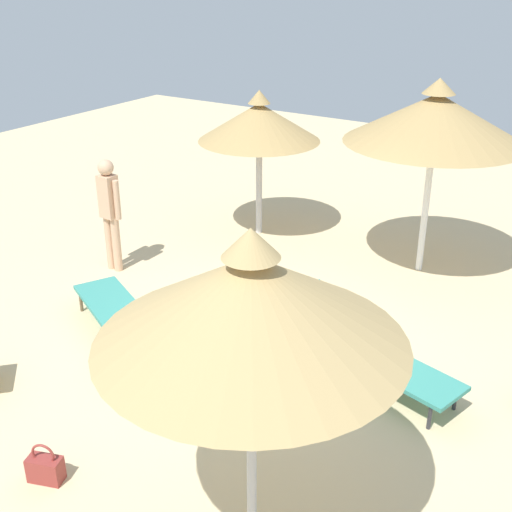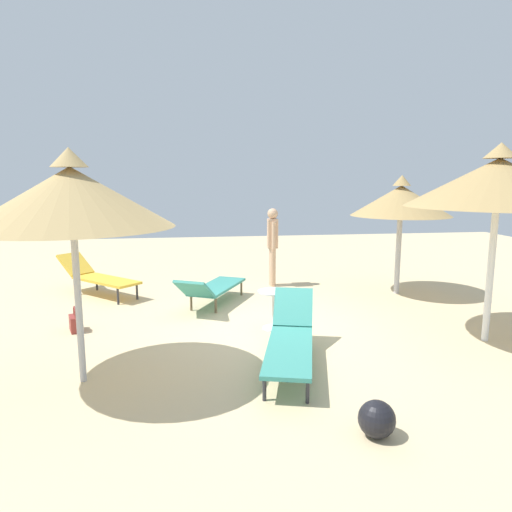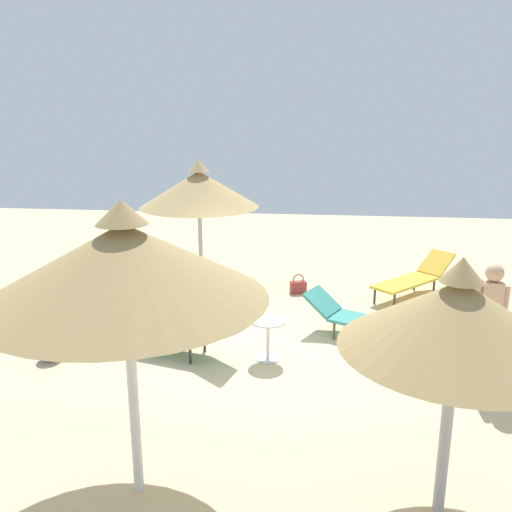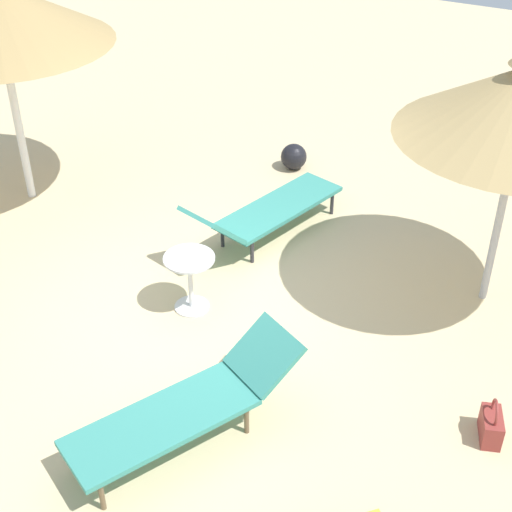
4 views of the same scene
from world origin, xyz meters
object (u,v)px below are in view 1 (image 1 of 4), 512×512
(handbag, at_px, (45,468))
(parasol_umbrella_front, at_px, (436,118))
(parasol_umbrella_center, at_px, (251,300))
(side_table_round, at_px, (259,309))
(lounge_chair_near_right, at_px, (120,312))
(parasol_umbrella_near_left, at_px, (259,122))
(lounge_chair_far_right, at_px, (368,349))
(person_standing_edge, at_px, (110,208))

(handbag, bearing_deg, parasol_umbrella_front, -102.05)
(parasol_umbrella_center, relative_size, side_table_round, 4.38)
(parasol_umbrella_center, bearing_deg, lounge_chair_near_right, -29.09)
(parasol_umbrella_center, bearing_deg, parasol_umbrella_near_left, -58.09)
(parasol_umbrella_center, distance_m, lounge_chair_near_right, 3.99)
(parasol_umbrella_center, xyz_separation_m, parasol_umbrella_front, (0.60, -5.70, 0.15))
(parasol_umbrella_near_left, distance_m, lounge_chair_far_right, 4.85)
(lounge_chair_far_right, distance_m, person_standing_edge, 4.57)
(parasol_umbrella_center, bearing_deg, side_table_round, -58.78)
(lounge_chair_far_right, bearing_deg, side_table_round, -2.02)
(parasol_umbrella_near_left, xyz_separation_m, parasol_umbrella_center, (-3.51, 5.65, 0.26))
(side_table_round, bearing_deg, handbag, 84.08)
(side_table_round, bearing_deg, parasol_umbrella_center, 121.22)
(parasol_umbrella_front, bearing_deg, handbag, 77.95)
(person_standing_edge, bearing_deg, handbag, 125.85)
(parasol_umbrella_front, height_order, side_table_round, parasol_umbrella_front)
(side_table_round, bearing_deg, parasol_umbrella_front, -108.10)
(parasol_umbrella_center, bearing_deg, parasol_umbrella_front, -84.03)
(parasol_umbrella_near_left, relative_size, person_standing_edge, 1.41)
(lounge_chair_near_right, height_order, lounge_chair_far_right, lounge_chair_far_right)
(parasol_umbrella_near_left, xyz_separation_m, lounge_chair_far_right, (-3.41, 3.06, -1.58))
(person_standing_edge, height_order, handbag, person_standing_edge)
(lounge_chair_far_right, bearing_deg, parasol_umbrella_near_left, -41.89)
(lounge_chair_near_right, height_order, side_table_round, lounge_chair_near_right)
(parasol_umbrella_front, bearing_deg, side_table_round, 71.90)
(person_standing_edge, bearing_deg, side_table_round, 170.16)
(parasol_umbrella_front, distance_m, lounge_chair_near_right, 5.11)
(handbag, bearing_deg, lounge_chair_near_right, -62.64)
(parasol_umbrella_near_left, bearing_deg, lounge_chair_near_right, 96.16)
(parasol_umbrella_near_left, xyz_separation_m, person_standing_edge, (1.08, 2.49, -0.96))
(lounge_chair_near_right, bearing_deg, parasol_umbrella_front, -122.04)
(parasol_umbrella_center, bearing_deg, lounge_chair_far_right, -87.72)
(lounge_chair_near_right, height_order, handbag, lounge_chair_near_right)
(parasol_umbrella_center, height_order, side_table_round, parasol_umbrella_center)
(person_standing_edge, xyz_separation_m, side_table_round, (-2.99, 0.52, -0.58))
(parasol_umbrella_front, relative_size, lounge_chair_far_right, 1.28)
(lounge_chair_far_right, bearing_deg, parasol_umbrella_front, -81.00)
(parasol_umbrella_front, xyz_separation_m, side_table_round, (1.00, 3.07, -1.94))
(handbag, bearing_deg, parasol_umbrella_near_left, -75.58)
(parasol_umbrella_center, height_order, parasol_umbrella_front, parasol_umbrella_front)
(parasol_umbrella_front, relative_size, handbag, 7.03)
(person_standing_edge, relative_size, side_table_round, 2.78)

